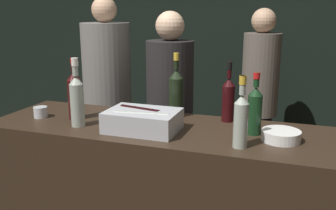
{
  "coord_description": "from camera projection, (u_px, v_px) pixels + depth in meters",
  "views": [
    {
      "loc": [
        0.66,
        -1.56,
        1.7
      ],
      "look_at": [
        0.0,
        0.34,
        1.19
      ],
      "focal_mm": 40.0,
      "sensor_mm": 36.0,
      "label": 1
    }
  ],
  "objects": [
    {
      "name": "person_blond_tee",
      "position": [
        108.0,
        93.0,
        3.25
      ],
      "size": [
        0.41,
        0.41,
        1.81
      ],
      "rotation": [
        0.0,
        0.0,
        0.77
      ],
      "color": "black",
      "rests_on": "ground_plane"
    },
    {
      "name": "champagne_bottle",
      "position": [
        176.0,
        91.0,
        2.26
      ],
      "size": [
        0.09,
        0.09,
        0.39
      ],
      "color": "black",
      "rests_on": "bar_counter"
    },
    {
      "name": "red_wine_bottle_burgundy",
      "position": [
        255.0,
        109.0,
        1.93
      ],
      "size": [
        0.07,
        0.07,
        0.33
      ],
      "color": "#143319",
      "rests_on": "bar_counter"
    },
    {
      "name": "ice_bin_with_bottles",
      "position": [
        142.0,
        120.0,
        2.01
      ],
      "size": [
        0.38,
        0.27,
        0.12
      ],
      "color": "#B7BABF",
      "rests_on": "bar_counter"
    },
    {
      "name": "candle_votive",
      "position": [
        41.0,
        112.0,
        2.26
      ],
      "size": [
        0.08,
        0.08,
        0.06
      ],
      "color": "silver",
      "rests_on": "bar_counter"
    },
    {
      "name": "red_wine_bottle_black_foil",
      "position": [
        228.0,
        98.0,
        2.16
      ],
      "size": [
        0.07,
        0.07,
        0.35
      ],
      "color": "black",
      "rests_on": "bar_counter"
    },
    {
      "name": "red_wine_bottle_tall",
      "position": [
        75.0,
        94.0,
        2.21
      ],
      "size": [
        0.08,
        0.08,
        0.37
      ],
      "color": "#380F0F",
      "rests_on": "bar_counter"
    },
    {
      "name": "person_grey_polo",
      "position": [
        170.0,
        112.0,
        2.84
      ],
      "size": [
        0.35,
        0.35,
        1.69
      ],
      "rotation": [
        0.0,
        0.0,
        -0.81
      ],
      "color": "black",
      "rests_on": "ground_plane"
    },
    {
      "name": "wall_back_chalkboard",
      "position": [
        232.0,
        39.0,
        3.92
      ],
      "size": [
        6.4,
        0.06,
        2.8
      ],
      "color": "black",
      "rests_on": "ground_plane"
    },
    {
      "name": "person_in_hoodie",
      "position": [
        259.0,
        94.0,
        3.34
      ],
      "size": [
        0.32,
        0.32,
        1.72
      ],
      "rotation": [
        0.0,
        0.0,
        1.27
      ],
      "color": "black",
      "rests_on": "ground_plane"
    },
    {
      "name": "white_wine_bottle",
      "position": [
        77.0,
        98.0,
        2.06
      ],
      "size": [
        0.08,
        0.08,
        0.38
      ],
      "color": "#9EA899",
      "rests_on": "bar_counter"
    },
    {
      "name": "rose_wine_bottle",
      "position": [
        241.0,
        118.0,
        1.74
      ],
      "size": [
        0.07,
        0.07,
        0.34
      ],
      "color": "#9EA899",
      "rests_on": "bar_counter"
    },
    {
      "name": "bowl_white",
      "position": [
        281.0,
        135.0,
        1.86
      ],
      "size": [
        0.19,
        0.19,
        0.05
      ],
      "color": "white",
      "rests_on": "bar_counter"
    }
  ]
}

